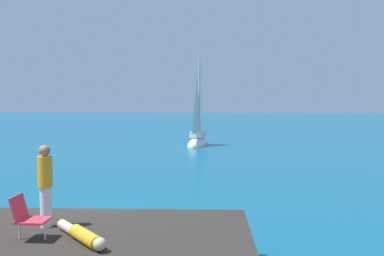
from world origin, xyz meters
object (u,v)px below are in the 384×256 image
at_px(sailboat_near, 198,140).
at_px(person_standing, 45,183).
at_px(person_sunbather, 82,235).
at_px(beach_chair, 27,215).

bearing_deg(sailboat_near, person_standing, -172.09).
xyz_separation_m(person_sunbather, person_standing, (-1.00, 0.79, 0.75)).
bearing_deg(person_standing, beach_chair, -120.75).
bearing_deg(person_sunbather, sailboat_near, -43.44).
relative_size(person_sunbather, beach_chair, 1.74).
distance_m(person_sunbather, person_standing, 1.47).
distance_m(person_sunbather, beach_chair, 1.07).
height_order(person_standing, beach_chair, person_standing).
xyz_separation_m(person_sunbather, beach_chair, (-1.02, 0.03, 0.33)).
distance_m(person_standing, beach_chair, 0.87).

